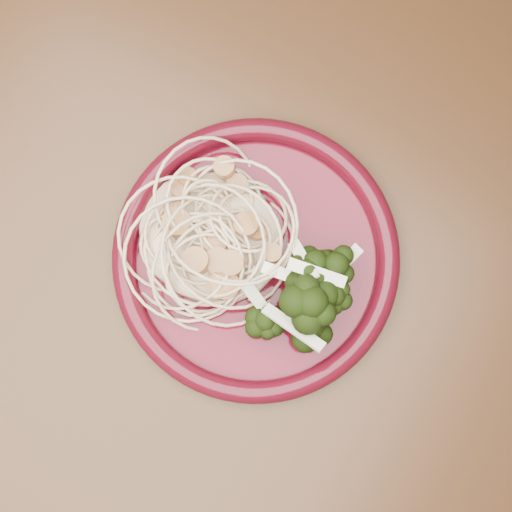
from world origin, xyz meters
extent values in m
plane|color=#51341B|center=(0.00, 0.00, 0.00)|extent=(3.50, 3.50, 0.00)
cube|color=#472814|center=(0.00, 0.00, 0.73)|extent=(1.20, 0.80, 0.04)
cylinder|color=#4F0613|center=(-0.01, 0.03, 0.75)|extent=(0.27, 0.27, 0.01)
torus|color=#4F0714|center=(-0.01, 0.03, 0.76)|extent=(0.27, 0.27, 0.02)
ellipsoid|color=beige|center=(-0.05, 0.03, 0.77)|extent=(0.14, 0.13, 0.03)
ellipsoid|color=black|center=(0.04, 0.04, 0.78)|extent=(0.10, 0.15, 0.05)
camera|label=1|loc=(0.03, -0.04, 1.37)|focal=50.00mm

